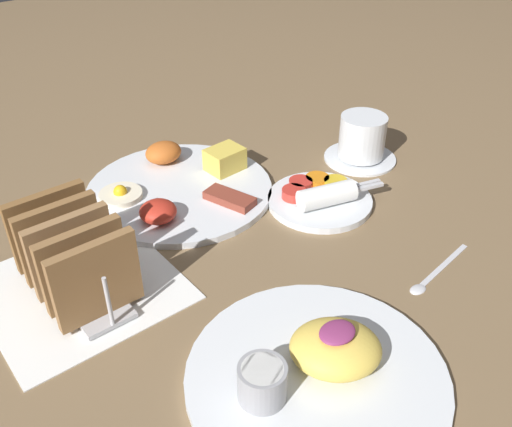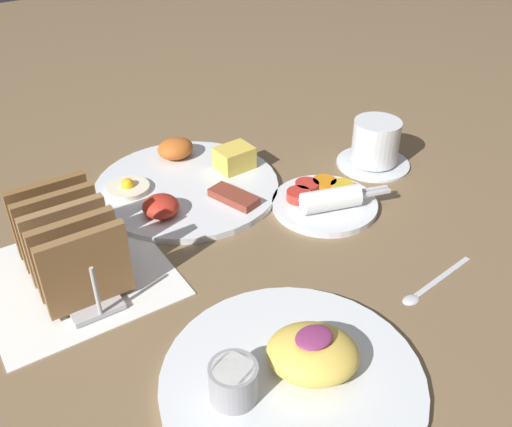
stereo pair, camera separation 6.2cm
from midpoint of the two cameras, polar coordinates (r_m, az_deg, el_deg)
The scene contains 8 objects.
ground_plane at distance 0.73m, azimuth -0.20°, elevation -5.40°, with size 3.00×3.00×0.00m, color brown.
napkin_flat at distance 0.74m, azimuth -15.26°, elevation -6.12°, with size 0.22×0.22×0.00m.
plate_breakfast at distance 0.88m, azimuth -4.93°, elevation 3.09°, with size 0.28×0.28×0.05m.
plate_condiments at distance 0.84m, azimuth 9.00°, elevation 1.26°, with size 0.16×0.15×0.04m.
plate_foreground at distance 0.59m, azimuth 6.77°, elevation -15.66°, with size 0.27×0.27×0.06m.
toast_rack at distance 0.71m, azimuth -15.87°, elevation -3.03°, with size 0.10×0.18×0.10m.
coffee_cup at distance 0.96m, azimuth 13.66°, elevation 6.62°, with size 0.12×0.12×0.08m.
teaspoon at distance 0.74m, azimuth 19.14°, elevation -6.95°, with size 0.13×0.03×0.01m.
Camera 2 is at (-0.28, -0.49, 0.47)m, focal length 40.00 mm.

